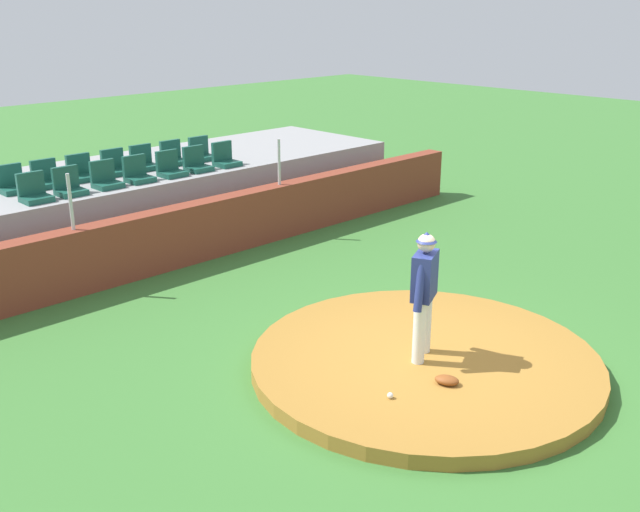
# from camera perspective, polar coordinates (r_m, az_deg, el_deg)

# --- Properties ---
(ground_plane) EXTENTS (60.00, 60.00, 0.00)m
(ground_plane) POSITION_cam_1_polar(r_m,az_deg,el_deg) (10.07, 8.12, -8.60)
(ground_plane) COLOR #3B7531
(pitchers_mound) EXTENTS (4.66, 4.66, 0.19)m
(pitchers_mound) POSITION_cam_1_polar(r_m,az_deg,el_deg) (10.02, 8.15, -8.12)
(pitchers_mound) COLOR #A06E2B
(pitchers_mound) RESTS_ON ground_plane
(pitcher) EXTENTS (0.76, 0.43, 1.74)m
(pitcher) POSITION_cam_1_polar(r_m,az_deg,el_deg) (9.52, 8.11, -2.33)
(pitcher) COLOR white
(pitcher) RESTS_ON pitchers_mound
(baseball) EXTENTS (0.07, 0.07, 0.07)m
(baseball) POSITION_cam_1_polar(r_m,az_deg,el_deg) (8.90, 5.48, -10.75)
(baseball) COLOR white
(baseball) RESTS_ON pitchers_mound
(fielding_glove) EXTENTS (0.31, 0.36, 0.11)m
(fielding_glove) POSITION_cam_1_polar(r_m,az_deg,el_deg) (9.29, 9.84, -9.49)
(fielding_glove) COLOR brown
(fielding_glove) RESTS_ON pitchers_mound
(brick_barrier) EXTENTS (15.45, 0.40, 1.11)m
(brick_barrier) POSITION_cam_1_polar(r_m,az_deg,el_deg) (13.82, -10.90, 1.55)
(brick_barrier) COLOR brown
(brick_barrier) RESTS_ON ground_plane
(fence_post_left) EXTENTS (0.06, 0.06, 0.94)m
(fence_post_left) POSITION_cam_1_polar(r_m,az_deg,el_deg) (12.60, -18.84, 4.00)
(fence_post_left) COLOR silver
(fence_post_left) RESTS_ON brick_barrier
(fence_post_right) EXTENTS (0.06, 0.06, 0.94)m
(fence_post_right) POSITION_cam_1_polar(r_m,az_deg,el_deg) (15.01, -3.20, 7.32)
(fence_post_right) COLOR silver
(fence_post_right) RESTS_ON brick_barrier
(bleacher_platform) EXTENTS (13.25, 3.45, 1.37)m
(bleacher_platform) POSITION_cam_1_polar(r_m,az_deg,el_deg) (15.85, -15.95, 3.90)
(bleacher_platform) COLOR gray
(bleacher_platform) RESTS_ON ground_plane
(stadium_chair_0) EXTENTS (0.48, 0.44, 0.50)m
(stadium_chair_0) POSITION_cam_1_polar(r_m,az_deg,el_deg) (13.72, -21.35, 4.63)
(stadium_chair_0) COLOR #185042
(stadium_chair_0) RESTS_ON bleacher_platform
(stadium_chair_1) EXTENTS (0.48, 0.44, 0.50)m
(stadium_chair_1) POSITION_cam_1_polar(r_m,az_deg,el_deg) (13.99, -18.95, 5.17)
(stadium_chair_1) COLOR #185042
(stadium_chair_1) RESTS_ON bleacher_platform
(stadium_chair_2) EXTENTS (0.48, 0.44, 0.50)m
(stadium_chair_2) POSITION_cam_1_polar(r_m,az_deg,el_deg) (14.34, -16.34, 5.76)
(stadium_chair_2) COLOR #185042
(stadium_chair_2) RESTS_ON bleacher_platform
(stadium_chair_3) EXTENTS (0.48, 0.44, 0.50)m
(stadium_chair_3) POSITION_cam_1_polar(r_m,az_deg,el_deg) (14.65, -14.00, 6.24)
(stadium_chair_3) COLOR #185042
(stadium_chair_3) RESTS_ON bleacher_platform
(stadium_chair_4) EXTENTS (0.48, 0.44, 0.50)m
(stadium_chair_4) POSITION_cam_1_polar(r_m,az_deg,el_deg) (15.00, -11.58, 6.71)
(stadium_chair_4) COLOR #185042
(stadium_chair_4) RESTS_ON bleacher_platform
(stadium_chair_5) EXTENTS (0.48, 0.44, 0.50)m
(stadium_chair_5) POSITION_cam_1_polar(r_m,az_deg,el_deg) (15.37, -9.59, 7.13)
(stadium_chair_5) COLOR #185042
(stadium_chair_5) RESTS_ON bleacher_platform
(stadium_chair_6) EXTENTS (0.48, 0.44, 0.50)m
(stadium_chair_6) POSITION_cam_1_polar(r_m,az_deg,el_deg) (15.77, -7.40, 7.54)
(stadium_chair_6) COLOR #185042
(stadium_chair_6) RESTS_ON bleacher_platform
(stadium_chair_7) EXTENTS (0.48, 0.44, 0.50)m
(stadium_chair_7) POSITION_cam_1_polar(r_m,az_deg,el_deg) (14.53, -22.83, 5.20)
(stadium_chair_7) COLOR #185042
(stadium_chair_7) RESTS_ON bleacher_platform
(stadium_chair_8) EXTENTS (0.48, 0.44, 0.50)m
(stadium_chair_8) POSITION_cam_1_polar(r_m,az_deg,el_deg) (14.77, -20.48, 5.69)
(stadium_chair_8) COLOR #185042
(stadium_chair_8) RESTS_ON bleacher_platform
(stadium_chair_9) EXTENTS (0.48, 0.44, 0.50)m
(stadium_chair_9) POSITION_cam_1_polar(r_m,az_deg,el_deg) (15.08, -18.07, 6.22)
(stadium_chair_9) COLOR #185042
(stadium_chair_9) RESTS_ON bleacher_platform
(stadium_chair_10) EXTENTS (0.48, 0.44, 0.50)m
(stadium_chair_10) POSITION_cam_1_polar(r_m,az_deg,el_deg) (15.41, -15.63, 6.72)
(stadium_chair_10) COLOR #185042
(stadium_chair_10) RESTS_ON bleacher_platform
(stadium_chair_11) EXTENTS (0.48, 0.44, 0.50)m
(stadium_chair_11) POSITION_cam_1_polar(r_m,az_deg,el_deg) (15.74, -13.56, 7.14)
(stadium_chair_11) COLOR #185042
(stadium_chair_11) RESTS_ON bleacher_platform
(stadium_chair_12) EXTENTS (0.48, 0.44, 0.50)m
(stadium_chair_12) POSITION_cam_1_polar(r_m,az_deg,el_deg) (16.11, -11.34, 7.57)
(stadium_chair_12) COLOR #185042
(stadium_chair_12) RESTS_ON bleacher_platform
(stadium_chair_13) EXTENTS (0.48, 0.44, 0.50)m
(stadium_chair_13) POSITION_cam_1_polar(r_m,az_deg,el_deg) (16.47, -9.21, 7.94)
(stadium_chair_13) COLOR #185042
(stadium_chair_13) RESTS_ON bleacher_platform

